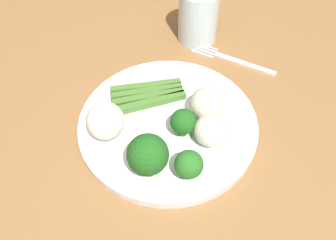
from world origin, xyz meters
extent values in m
cube|color=olive|center=(0.00, 0.00, 0.72)|extent=(1.10, 1.06, 0.04)
cylinder|color=olive|center=(0.49, 0.47, 0.35)|extent=(0.07, 0.07, 0.70)
cylinder|color=white|center=(-0.02, 0.04, 0.75)|extent=(0.29, 0.29, 0.01)
cube|color=#47752D|center=(0.04, 0.09, 0.76)|extent=(0.06, 0.11, 0.01)
cube|color=#47752D|center=(0.03, 0.09, 0.76)|extent=(0.07, 0.11, 0.01)
cube|color=#47752D|center=(0.02, 0.08, 0.76)|extent=(0.07, 0.11, 0.01)
cube|color=#47752D|center=(0.01, 0.08, 0.76)|extent=(0.08, 0.11, 0.01)
cylinder|color=#4C7F2B|center=(-0.03, 0.01, 0.76)|extent=(0.01, 0.01, 0.01)
sphere|color=#1E5B1C|center=(-0.03, 0.01, 0.78)|extent=(0.04, 0.04, 0.04)
cylinder|color=#568E33|center=(-0.11, -0.02, 0.76)|extent=(0.01, 0.01, 0.01)
sphere|color=#286B23|center=(-0.11, -0.02, 0.78)|extent=(0.04, 0.04, 0.04)
cylinder|color=#4C7F2B|center=(-0.12, 0.04, 0.76)|extent=(0.02, 0.02, 0.02)
sphere|color=#1E5B1C|center=(-0.12, 0.04, 0.80)|extent=(0.06, 0.06, 0.06)
sphere|color=silver|center=(-0.04, -0.03, 0.78)|extent=(0.05, 0.05, 0.05)
sphere|color=white|center=(-0.07, 0.12, 0.78)|extent=(0.06, 0.06, 0.06)
sphere|color=beige|center=(0.01, -0.02, 0.78)|extent=(0.05, 0.05, 0.05)
cube|color=silver|center=(0.16, -0.06, 0.74)|extent=(0.03, 0.12, 0.00)
cube|color=silver|center=(0.19, 0.02, 0.74)|extent=(0.01, 0.04, 0.00)
cube|color=silver|center=(0.18, 0.02, 0.74)|extent=(0.01, 0.04, 0.00)
cube|color=silver|center=(0.18, 0.02, 0.74)|extent=(0.01, 0.04, 0.00)
cube|color=silver|center=(0.17, 0.02, 0.74)|extent=(0.01, 0.04, 0.00)
cylinder|color=silver|center=(0.21, 0.05, 0.79)|extent=(0.08, 0.08, 0.11)
camera|label=1|loc=(-0.39, -0.07, 1.24)|focal=41.27mm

